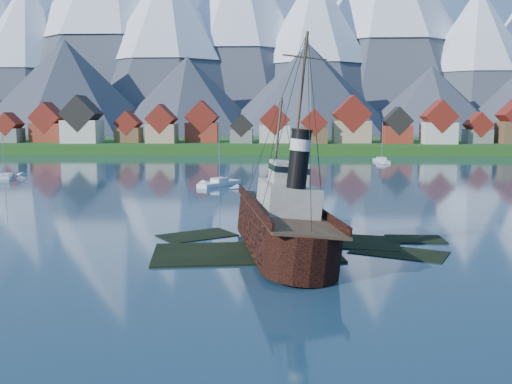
{
  "coord_description": "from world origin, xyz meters",
  "views": [
    {
      "loc": [
        0.37,
        -56.22,
        13.58
      ],
      "look_at": [
        -2.38,
        6.0,
        5.0
      ],
      "focal_mm": 40.0,
      "sensor_mm": 36.0,
      "label": 1
    }
  ],
  "objects_px": {
    "sailboat_a": "(5,179)",
    "sailboat_f": "(220,184)",
    "sailboat_e": "(381,161)",
    "tugboat_wreck": "(280,221)"
  },
  "relations": [
    {
      "from": "sailboat_a",
      "to": "sailboat_e",
      "type": "bearing_deg",
      "value": 7.27
    },
    {
      "from": "sailboat_f",
      "to": "sailboat_a",
      "type": "bearing_deg",
      "value": -154.39
    },
    {
      "from": "sailboat_e",
      "to": "sailboat_f",
      "type": "relative_size",
      "value": 0.93
    },
    {
      "from": "tugboat_wreck",
      "to": "sailboat_e",
      "type": "distance_m",
      "value": 108.26
    },
    {
      "from": "sailboat_a",
      "to": "sailboat_f",
      "type": "relative_size",
      "value": 0.8
    },
    {
      "from": "sailboat_a",
      "to": "sailboat_e",
      "type": "distance_m",
      "value": 97.21
    },
    {
      "from": "sailboat_f",
      "to": "tugboat_wreck",
      "type": "bearing_deg",
      "value": -42.25
    },
    {
      "from": "sailboat_e",
      "to": "sailboat_f",
      "type": "xyz_separation_m",
      "value": [
        -39.84,
        -54.53,
        0.03
      ]
    },
    {
      "from": "tugboat_wreck",
      "to": "sailboat_a",
      "type": "bearing_deg",
      "value": 124.39
    },
    {
      "from": "sailboat_e",
      "to": "tugboat_wreck",
      "type": "bearing_deg",
      "value": -108.98
    }
  ]
}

